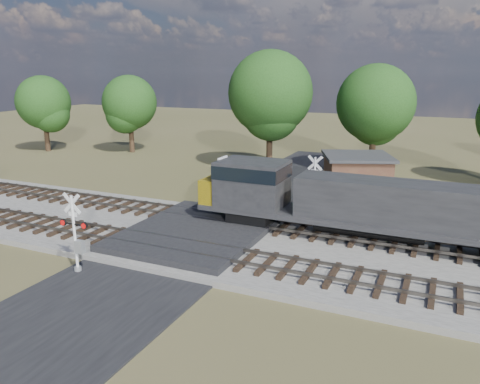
% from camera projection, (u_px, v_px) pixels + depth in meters
% --- Properties ---
extents(ground, '(160.00, 160.00, 0.00)m').
position_uv_depth(ground, '(193.00, 241.00, 25.10)').
color(ground, '#4A4A27').
rests_on(ground, ground).
extents(ballast_bed, '(140.00, 10.00, 0.30)m').
position_uv_depth(ballast_bed, '(388.00, 266.00, 21.54)').
color(ballast_bed, gray).
rests_on(ballast_bed, ground).
extents(road, '(7.00, 60.00, 0.08)m').
position_uv_depth(road, '(193.00, 241.00, 25.09)').
color(road, black).
rests_on(road, ground).
extents(crossing_panel, '(7.00, 9.00, 0.62)m').
position_uv_depth(crossing_panel, '(198.00, 233.00, 25.47)').
color(crossing_panel, '#262628').
rests_on(crossing_panel, ground).
extents(track_near, '(140.00, 2.60, 0.33)m').
position_uv_depth(track_near, '(230.00, 257.00, 22.00)').
color(track_near, black).
rests_on(track_near, ballast_bed).
extents(track_far, '(140.00, 2.60, 0.33)m').
position_uv_depth(track_far, '(268.00, 225.00, 26.41)').
color(track_far, black).
rests_on(track_far, ballast_bed).
extents(crossing_signal_near, '(1.51, 0.33, 3.73)m').
position_uv_depth(crossing_signal_near, '(77.00, 240.00, 20.86)').
color(crossing_signal_near, silver).
rests_on(crossing_signal_near, ground).
extents(crossing_signal_far, '(1.54, 0.33, 3.83)m').
position_uv_depth(crossing_signal_far, '(313.00, 190.00, 29.45)').
color(crossing_signal_far, silver).
rests_on(crossing_signal_far, ground).
extents(equipment_shed, '(5.94, 5.94, 3.12)m').
position_uv_depth(equipment_shed, '(356.00, 176.00, 33.45)').
color(equipment_shed, '#4B2A20').
rests_on(equipment_shed, ground).
extents(treeline, '(78.42, 9.62, 10.73)m').
position_uv_depth(treeline, '(426.00, 104.00, 37.87)').
color(treeline, black).
rests_on(treeline, ground).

